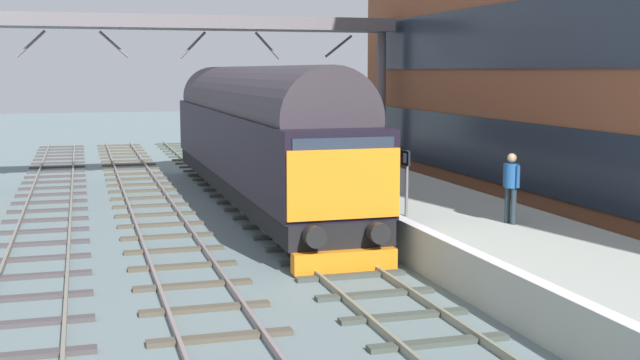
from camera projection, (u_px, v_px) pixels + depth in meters
name	position (u px, v px, depth m)	size (l,w,h in m)	color
ground_plane	(298.00, 237.00, 22.38)	(140.00, 140.00, 0.00)	slate
track_main	(298.00, 235.00, 22.38)	(2.50, 60.00, 0.15)	gray
track_adjacent_west	(171.00, 243.00, 21.41)	(2.50, 60.00, 0.15)	gray
track_adjacent_far_west	(39.00, 250.00, 20.50)	(2.50, 60.00, 0.15)	gray
station_platform	(419.00, 213.00, 23.32)	(4.00, 44.00, 1.01)	#A9B2A9
diesel_locomotive	(255.00, 132.00, 27.36)	(2.74, 19.78, 4.68)	black
platform_number_sign	(406.00, 172.00, 19.83)	(0.10, 0.44, 1.61)	slate
waiting_passenger	(511.00, 182.00, 18.89)	(0.41, 0.50, 1.64)	#27363E
overhead_footbridge	(192.00, 31.00, 31.52)	(16.03, 2.00, 6.61)	slate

